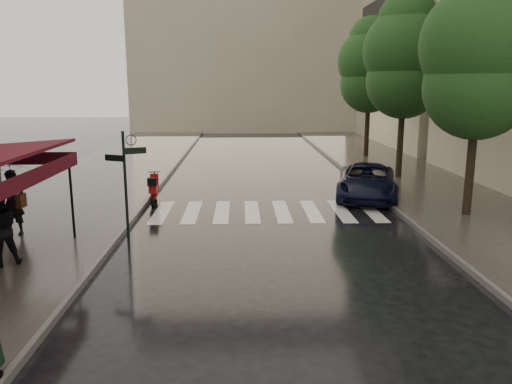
{
  "coord_description": "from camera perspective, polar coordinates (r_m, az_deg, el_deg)",
  "views": [
    {
      "loc": [
        2.05,
        -10.93,
        4.34
      ],
      "look_at": [
        2.49,
        2.76,
        1.4
      ],
      "focal_mm": 35.0,
      "sensor_mm": 36.0,
      "label": 1
    }
  ],
  "objects": [
    {
      "name": "ground",
      "position": [
        11.93,
        -11.75,
        -9.47
      ],
      "size": [
        120.0,
        120.0,
        0.0
      ],
      "primitive_type": "plane",
      "color": "black",
      "rests_on": "ground"
    },
    {
      "name": "parked_car",
      "position": [
        19.97,
        12.56,
        1.21
      ],
      "size": [
        3.29,
        5.15,
        1.32
      ],
      "primitive_type": "imported",
      "rotation": [
        0.0,
        0.0,
        -0.25
      ],
      "color": "black",
      "rests_on": "ground"
    },
    {
      "name": "crosswalk",
      "position": [
        17.5,
        1.26,
        -2.23
      ],
      "size": [
        7.85,
        3.2,
        0.01
      ],
      "color": "silver",
      "rests_on": "ground"
    },
    {
      "name": "curb_far",
      "position": [
        23.94,
        11.25,
        1.61
      ],
      "size": [
        0.12,
        60.0,
        0.16
      ],
      "primitive_type": "cube",
      "color": "#595651",
      "rests_on": "ground"
    },
    {
      "name": "sidewalk_near",
      "position": [
        24.23,
        -17.49,
        1.37
      ],
      "size": [
        6.0,
        60.0,
        0.12
      ],
      "primitive_type": "cube",
      "color": "#38332D",
      "rests_on": "ground"
    },
    {
      "name": "pedestrian_with_umbrella",
      "position": [
        15.71,
        -26.28,
        1.64
      ],
      "size": [
        1.2,
        1.22,
        2.57
      ],
      "rotation": [
        0.0,
        0.0,
        -0.08
      ],
      "color": "black",
      "rests_on": "sidewalk_near"
    },
    {
      "name": "tree_mid",
      "position": [
        24.14,
        16.71,
        14.59
      ],
      "size": [
        3.8,
        3.8,
        8.34
      ],
      "color": "black",
      "rests_on": "sidewalk_far"
    },
    {
      "name": "tree_far",
      "position": [
        30.91,
        12.89,
        13.88
      ],
      "size": [
        3.8,
        3.8,
        8.16
      ],
      "color": "black",
      "rests_on": "sidewalk_far"
    },
    {
      "name": "backdrop_building",
      "position": [
        49.26,
        -0.75,
        18.7
      ],
      "size": [
        22.0,
        6.0,
        20.0
      ],
      "primitive_type": "cube",
      "color": "tan",
      "rests_on": "ground"
    },
    {
      "name": "haussmann_far",
      "position": [
        39.96,
        20.48,
        18.44
      ],
      "size": [
        8.0,
        16.0,
        18.5
      ],
      "primitive_type": "cube",
      "color": "tan",
      "rests_on": "ground"
    },
    {
      "name": "sidewalk_far",
      "position": [
        24.72,
        17.58,
        1.57
      ],
      "size": [
        5.5,
        60.0,
        0.12
      ],
      "primitive_type": "cube",
      "color": "#38332D",
      "rests_on": "ground"
    },
    {
      "name": "signpost",
      "position": [
        14.52,
        -14.71,
        1.77
      ],
      "size": [
        1.17,
        0.29,
        3.1
      ],
      "color": "black",
      "rests_on": "ground"
    },
    {
      "name": "scooter",
      "position": [
        18.98,
        -11.62,
        0.23
      ],
      "size": [
        0.49,
        1.68,
        1.11
      ],
      "rotation": [
        0.0,
        0.0,
        0.08
      ],
      "color": "black",
      "rests_on": "ground"
    },
    {
      "name": "curb_near",
      "position": [
        23.58,
        -10.33,
        1.49
      ],
      "size": [
        0.12,
        60.0,
        0.16
      ],
      "primitive_type": "cube",
      "color": "#595651",
      "rests_on": "ground"
    },
    {
      "name": "tree_near",
      "position": [
        17.65,
        24.29,
        14.26
      ],
      "size": [
        3.8,
        3.8,
        7.99
      ],
      "color": "black",
      "rests_on": "sidewalk_far"
    }
  ]
}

